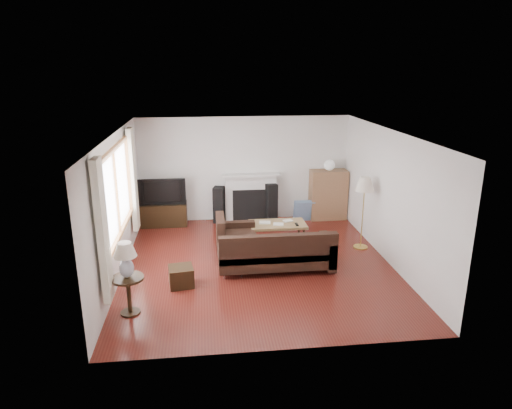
{
  "coord_description": "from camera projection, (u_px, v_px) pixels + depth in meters",
  "views": [
    {
      "loc": [
        -0.96,
        -7.91,
        3.63
      ],
      "look_at": [
        0.0,
        0.3,
        1.1
      ],
      "focal_mm": 32.0,
      "sensor_mm": 36.0,
      "label": 1
    }
  ],
  "objects": [
    {
      "name": "table_lamp",
      "position": [
        126.0,
        260.0,
        6.72
      ],
      "size": [
        0.34,
        0.34,
        0.55
      ],
      "primitive_type": "cube",
      "color": "silver",
      "rests_on": "side_table"
    },
    {
      "name": "curtain_near",
      "position": [
        103.0,
        232.0,
        6.38
      ],
      "size": [
        0.1,
        0.35,
        2.1
      ],
      "primitive_type": "cube",
      "color": "white",
      "rests_on": "room"
    },
    {
      "name": "television",
      "position": [
        163.0,
        191.0,
        10.58
      ],
      "size": [
        1.08,
        0.14,
        0.62
      ],
      "primitive_type": "imported",
      "color": "black",
      "rests_on": "tv_stand"
    },
    {
      "name": "bookshelf",
      "position": [
        328.0,
        195.0,
        11.12
      ],
      "size": [
        0.88,
        0.42,
        1.21
      ],
      "primitive_type": "cube",
      "color": "#8D6241",
      "rests_on": "ground"
    },
    {
      "name": "window",
      "position": [
        117.0,
        193.0,
        7.77
      ],
      "size": [
        0.12,
        2.74,
        1.54
      ],
      "primitive_type": "cube",
      "color": "#916035",
      "rests_on": "room"
    },
    {
      "name": "globe_lamp",
      "position": [
        329.0,
        165.0,
        10.9
      ],
      "size": [
        0.26,
        0.26,
        0.26
      ],
      "primitive_type": "sphere",
      "color": "white",
      "rests_on": "bookshelf"
    },
    {
      "name": "side_table",
      "position": [
        129.0,
        295.0,
        6.88
      ],
      "size": [
        0.48,
        0.48,
        0.61
      ],
      "primitive_type": "cube",
      "color": "black",
      "rests_on": "ground"
    },
    {
      "name": "tv_stand",
      "position": [
        164.0,
        214.0,
        10.75
      ],
      "size": [
        1.07,
        0.48,
        0.54
      ],
      "primitive_type": "cube",
      "color": "black",
      "rests_on": "ground"
    },
    {
      "name": "fireplace",
      "position": [
        251.0,
        197.0,
        11.04
      ],
      "size": [
        1.4,
        0.26,
        1.15
      ],
      "primitive_type": "cube",
      "color": "white",
      "rests_on": "room"
    },
    {
      "name": "speaker_right",
      "position": [
        271.0,
        202.0,
        11.03
      ],
      "size": [
        0.32,
        0.36,
        0.92
      ],
      "primitive_type": "cube",
      "rotation": [
        0.0,
        0.0,
        0.23
      ],
      "color": "black",
      "rests_on": "ground"
    },
    {
      "name": "sectional_sofa",
      "position": [
        276.0,
        250.0,
        8.38
      ],
      "size": [
        2.29,
        1.67,
        0.74
      ],
      "primitive_type": "cube",
      "color": "black",
      "rests_on": "ground"
    },
    {
      "name": "curtain_far",
      "position": [
        133.0,
        180.0,
        9.26
      ],
      "size": [
        0.1,
        0.35,
        2.1
      ],
      "primitive_type": "cube",
      "color": "white",
      "rests_on": "room"
    },
    {
      "name": "room",
      "position": [
        258.0,
        201.0,
        8.32
      ],
      "size": [
        5.1,
        5.6,
        2.54
      ],
      "color": "#571A13",
      "rests_on": "ground"
    },
    {
      "name": "speaker_left",
      "position": [
        219.0,
        205.0,
        10.91
      ],
      "size": [
        0.31,
        0.34,
        0.87
      ],
      "primitive_type": "cube",
      "rotation": [
        0.0,
        0.0,
        -0.26
      ],
      "color": "black",
      "rests_on": "ground"
    },
    {
      "name": "floor_lamp",
      "position": [
        363.0,
        213.0,
        9.26
      ],
      "size": [
        0.48,
        0.48,
        1.5
      ],
      "primitive_type": "cube",
      "rotation": [
        0.0,
        0.0,
        -0.28
      ],
      "color": "gold",
      "rests_on": "ground"
    },
    {
      "name": "footstool",
      "position": [
        181.0,
        276.0,
        7.8
      ],
      "size": [
        0.46,
        0.46,
        0.34
      ],
      "primitive_type": "cube",
      "rotation": [
        0.0,
        0.0,
        0.14
      ],
      "color": "black",
      "rests_on": "ground"
    },
    {
      "name": "coffee_table",
      "position": [
        278.0,
        233.0,
        9.64
      ],
      "size": [
        1.17,
        0.64,
        0.46
      ],
      "primitive_type": "cube",
      "rotation": [
        0.0,
        0.0,
        0.0
      ],
      "color": "olive",
      "rests_on": "ground"
    }
  ]
}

